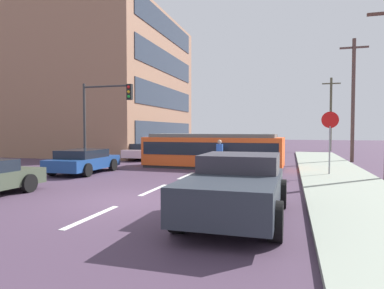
{
  "coord_description": "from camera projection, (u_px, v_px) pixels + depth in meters",
  "views": [
    {
      "loc": [
        4.74,
        -9.42,
        2.17
      ],
      "look_at": [
        -0.56,
        8.95,
        1.36
      ],
      "focal_mm": 31.99,
      "sensor_mm": 36.0,
      "label": 1
    }
  ],
  "objects": [
    {
      "name": "ground_plane",
      "position": [
        206.0,
        167.0,
        20.05
      ],
      "size": [
        120.0,
        120.0,
        0.0
      ],
      "primitive_type": "plane",
      "color": "#473448"
    },
    {
      "name": "sidewalk_curb_right",
      "position": [
        341.0,
        180.0,
        14.32
      ],
      "size": [
        3.2,
        36.0,
        0.14
      ],
      "primitive_type": "cube",
      "color": "gray",
      "rests_on": "ground"
    },
    {
      "name": "lane_stripe_0",
      "position": [
        92.0,
        217.0,
        8.53
      ],
      "size": [
        0.16,
        2.4,
        0.01
      ],
      "primitive_type": "cube",
      "color": "silver",
      "rests_on": "ground"
    },
    {
      "name": "lane_stripe_1",
      "position": [
        154.0,
        190.0,
        12.37
      ],
      "size": [
        0.16,
        2.4,
        0.01
      ],
      "primitive_type": "cube",
      "color": "silver",
      "rests_on": "ground"
    },
    {
      "name": "lane_stripe_2",
      "position": [
        186.0,
        176.0,
        16.21
      ],
      "size": [
        0.16,
        2.4,
        0.01
      ],
      "primitive_type": "cube",
      "color": "silver",
      "rests_on": "ground"
    },
    {
      "name": "lane_stripe_3",
      "position": [
        224.0,
        159.0,
        25.59
      ],
      "size": [
        0.16,
        2.4,
        0.01
      ],
      "primitive_type": "cube",
      "color": "silver",
      "rests_on": "ground"
    },
    {
      "name": "lane_stripe_4",
      "position": [
        237.0,
        154.0,
        31.35
      ],
      "size": [
        0.16,
        2.4,
        0.01
      ],
      "primitive_type": "cube",
      "color": "silver",
      "rests_on": "ground"
    },
    {
      "name": "corner_building",
      "position": [
        93.0,
        87.0,
        33.44
      ],
      "size": [
        15.58,
        15.99,
        12.8
      ],
      "color": "#966C52",
      "rests_on": "ground"
    },
    {
      "name": "streetcar_tram",
      "position": [
        213.0,
        150.0,
        19.67
      ],
      "size": [
        7.98,
        2.82,
        1.96
      ],
      "color": "#F25721",
      "rests_on": "ground"
    },
    {
      "name": "city_bus",
      "position": [
        217.0,
        145.0,
        26.43
      ],
      "size": [
        2.56,
        5.17,
        1.83
      ],
      "color": "#B5B5A9",
      "rests_on": "ground"
    },
    {
      "name": "pedestrian_crossing",
      "position": [
        220.0,
        154.0,
        17.65
      ],
      "size": [
        0.48,
        0.36,
        1.67
      ],
      "color": "navy",
      "rests_on": "ground"
    },
    {
      "name": "pickup_truck_parked",
      "position": [
        237.0,
        186.0,
        8.38
      ],
      "size": [
        2.31,
        5.02,
        1.55
      ],
      "color": "#292F38",
      "rests_on": "ground"
    },
    {
      "name": "parked_sedan_mid",
      "position": [
        84.0,
        161.0,
        17.2
      ],
      "size": [
        2.18,
        4.22,
        1.19
      ],
      "color": "navy",
      "rests_on": "ground"
    },
    {
      "name": "parked_sedan_far",
      "position": [
        144.0,
        151.0,
        25.17
      ],
      "size": [
        1.96,
        4.07,
        1.19
      ],
      "color": "silver",
      "rests_on": "ground"
    },
    {
      "name": "stop_sign",
      "position": [
        330.0,
        130.0,
        15.74
      ],
      "size": [
        0.76,
        0.07,
        2.88
      ],
      "color": "gray",
      "rests_on": "sidewalk_curb_right"
    },
    {
      "name": "traffic_light_mast",
      "position": [
        104.0,
        108.0,
        18.77
      ],
      "size": [
        3.01,
        0.33,
        4.76
      ],
      "color": "#333333",
      "rests_on": "ground"
    },
    {
      "name": "utility_pole_mid",
      "position": [
        353.0,
        98.0,
        23.04
      ],
      "size": [
        1.8,
        0.24,
        8.3
      ],
      "color": "brown",
      "rests_on": "ground"
    },
    {
      "name": "utility_pole_far",
      "position": [
        331.0,
        113.0,
        35.53
      ],
      "size": [
        1.8,
        0.24,
        7.59
      ],
      "color": "#504E37",
      "rests_on": "ground"
    }
  ]
}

